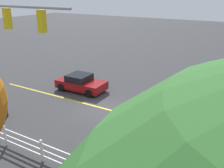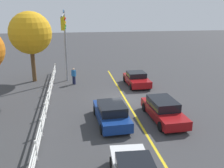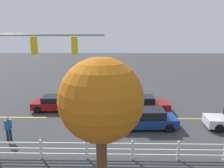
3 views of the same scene
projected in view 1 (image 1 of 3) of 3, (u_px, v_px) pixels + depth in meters
ground_plane at (107, 109)px, 17.63m from camera, size 120.00×120.00×0.00m
lane_center_stripe at (162, 124)px, 15.70m from camera, size 28.00×0.16×0.01m
car_0 at (179, 104)px, 16.72m from camera, size 4.85×2.06×1.41m
car_1 at (158, 129)px, 13.72m from camera, size 4.56×2.15×1.45m
car_2 at (81, 83)px, 20.75m from camera, size 4.00×2.11×1.34m
pedestrian at (4, 103)px, 16.31m from camera, size 0.45×0.47×1.69m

